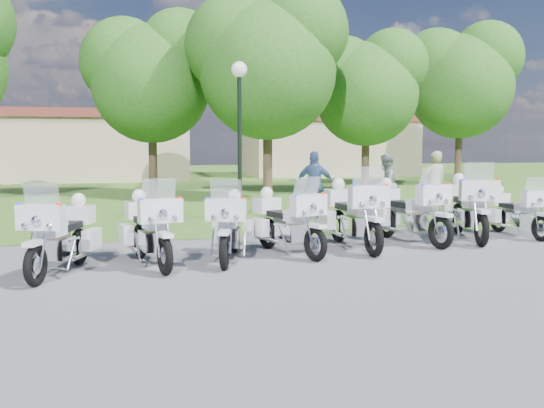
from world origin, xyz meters
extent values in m
plane|color=#58585D|center=(0.00, 0.00, 0.00)|extent=(100.00, 100.00, 0.00)
cube|color=#345C1D|center=(0.00, 27.00, 0.00)|extent=(100.00, 48.00, 0.01)
torus|color=black|center=(-3.47, -0.98, 0.32)|extent=(0.32, 0.66, 0.65)
torus|color=black|center=(-2.98, 0.60, 0.32)|extent=(0.32, 0.66, 0.65)
cube|color=white|center=(-3.47, -1.00, 0.66)|extent=(0.30, 0.46, 0.07)
cube|color=white|center=(-3.40, -0.77, 1.03)|extent=(0.74, 0.43, 0.39)
cube|color=silver|center=(-3.38, -0.71, 1.37)|extent=(0.56, 0.28, 0.37)
sphere|color=red|center=(-3.12, -0.92, 1.21)|extent=(0.09, 0.09, 0.09)
sphere|color=#1426E5|center=(-3.72, -0.73, 1.21)|extent=(0.09, 0.09, 0.09)
cube|color=silver|center=(-3.22, -0.17, 0.44)|extent=(0.48, 0.62, 0.33)
cube|color=white|center=(-3.29, -0.40, 0.78)|extent=(0.45, 0.58, 0.21)
cube|color=black|center=(-3.13, 0.11, 0.76)|extent=(0.50, 0.68, 0.12)
cube|color=white|center=(-2.74, 0.37, 0.49)|extent=(0.32, 0.54, 0.35)
cube|color=white|center=(-3.30, 0.55, 0.49)|extent=(0.32, 0.54, 0.35)
cube|color=white|center=(-2.97, 0.63, 0.90)|extent=(0.56, 0.51, 0.31)
sphere|color=white|center=(-2.97, 0.63, 1.15)|extent=(0.25, 0.25, 0.25)
torus|color=black|center=(-1.53, -0.62, 0.33)|extent=(0.28, 0.68, 0.66)
torus|color=black|center=(-1.92, 1.02, 0.33)|extent=(0.28, 0.68, 0.66)
cube|color=white|center=(-1.53, -0.64, 0.67)|extent=(0.27, 0.47, 0.07)
cube|color=white|center=(-1.58, -0.40, 1.04)|extent=(0.75, 0.39, 0.40)
cube|color=silver|center=(-1.60, -0.34, 1.39)|extent=(0.57, 0.24, 0.37)
sphere|color=red|center=(-1.26, -0.38, 1.23)|extent=(0.09, 0.09, 0.09)
sphere|color=#1426E5|center=(-1.88, -0.53, 1.23)|extent=(0.09, 0.09, 0.09)
cube|color=silver|center=(-1.73, 0.22, 0.45)|extent=(0.46, 0.62, 0.34)
cube|color=white|center=(-1.67, -0.01, 0.79)|extent=(0.43, 0.57, 0.22)
cube|color=black|center=(-1.80, 0.51, 0.77)|extent=(0.47, 0.68, 0.12)
cube|color=white|center=(-1.59, 0.95, 0.50)|extent=(0.29, 0.54, 0.36)
cube|color=white|center=(-2.17, 0.81, 0.50)|extent=(0.29, 0.54, 0.36)
cube|color=white|center=(-1.92, 1.05, 0.91)|extent=(0.55, 0.49, 0.32)
sphere|color=white|center=(-1.92, 1.05, 1.17)|extent=(0.26, 0.26, 0.26)
torus|color=black|center=(-0.52, -0.43, 0.32)|extent=(0.29, 0.66, 0.65)
torus|color=black|center=(-0.10, 1.15, 0.32)|extent=(0.29, 0.66, 0.65)
cube|color=white|center=(-0.53, -0.45, 0.66)|extent=(0.28, 0.45, 0.07)
cube|color=white|center=(-0.47, -0.22, 1.01)|extent=(0.73, 0.40, 0.39)
cube|color=silver|center=(-0.45, -0.16, 1.35)|extent=(0.55, 0.25, 0.36)
sphere|color=red|center=(-0.18, -0.36, 1.19)|extent=(0.09, 0.09, 0.09)
sphere|color=#1426E5|center=(-0.78, -0.20, 1.19)|extent=(0.09, 0.09, 0.09)
cube|color=silver|center=(-0.31, 0.38, 0.43)|extent=(0.46, 0.61, 0.33)
cube|color=white|center=(-0.37, 0.15, 0.77)|extent=(0.43, 0.56, 0.21)
cube|color=black|center=(-0.23, 0.66, 0.75)|extent=(0.47, 0.66, 0.12)
cube|color=white|center=(0.14, 0.94, 0.48)|extent=(0.30, 0.53, 0.35)
cube|color=white|center=(-0.42, 1.08, 0.48)|extent=(0.30, 0.53, 0.35)
cube|color=white|center=(-0.10, 1.18, 0.89)|extent=(0.55, 0.49, 0.31)
sphere|color=white|center=(-0.10, 1.18, 1.14)|extent=(0.25, 0.25, 0.25)
torus|color=black|center=(1.21, -0.02, 0.32)|extent=(0.34, 0.65, 0.65)
torus|color=black|center=(0.65, 1.53, 0.32)|extent=(0.34, 0.65, 0.65)
cube|color=white|center=(1.21, -0.04, 0.66)|extent=(0.31, 0.46, 0.07)
cube|color=white|center=(1.13, 0.19, 1.02)|extent=(0.74, 0.46, 0.39)
cube|color=silver|center=(1.11, 0.24, 1.36)|extent=(0.55, 0.29, 0.36)
sphere|color=red|center=(1.44, 0.24, 1.20)|extent=(0.09, 0.09, 0.09)
sphere|color=#1426E5|center=(0.86, 0.03, 1.20)|extent=(0.09, 0.09, 0.09)
cube|color=silver|center=(0.92, 0.77, 0.44)|extent=(0.49, 0.62, 0.33)
cube|color=white|center=(1.00, 0.55, 0.78)|extent=(0.46, 0.58, 0.21)
cube|color=black|center=(0.82, 1.05, 0.76)|extent=(0.51, 0.68, 0.12)
cube|color=white|center=(0.97, 1.49, 0.48)|extent=(0.34, 0.53, 0.35)
cube|color=white|center=(0.42, 1.29, 0.48)|extent=(0.34, 0.53, 0.35)
cube|color=white|center=(0.64, 1.56, 0.89)|extent=(0.57, 0.52, 0.31)
sphere|color=white|center=(0.64, 1.56, 1.14)|extent=(0.25, 0.25, 0.25)
torus|color=black|center=(2.41, 0.14, 0.36)|extent=(0.17, 0.73, 0.72)
torus|color=black|center=(2.33, 1.97, 0.36)|extent=(0.17, 0.73, 0.72)
cube|color=white|center=(2.41, 0.12, 0.73)|extent=(0.21, 0.48, 0.08)
cube|color=white|center=(2.40, 0.39, 1.13)|extent=(0.79, 0.29, 0.43)
cube|color=silver|center=(2.40, 0.45, 1.51)|extent=(0.61, 0.16, 0.40)
sphere|color=red|center=(2.75, 0.34, 1.34)|extent=(0.10, 0.10, 0.10)
sphere|color=#1426E5|center=(2.06, 0.31, 1.34)|extent=(0.10, 0.10, 0.10)
cube|color=silver|center=(2.37, 1.08, 0.48)|extent=(0.39, 0.62, 0.37)
cube|color=white|center=(2.38, 0.82, 0.86)|extent=(0.37, 0.57, 0.24)
cube|color=black|center=(2.35, 1.40, 0.84)|extent=(0.40, 0.68, 0.13)
cube|color=white|center=(2.66, 1.82, 0.54)|extent=(0.22, 0.57, 0.39)
cube|color=white|center=(2.01, 1.80, 0.54)|extent=(0.22, 0.57, 0.39)
cube|color=white|center=(2.33, 2.00, 0.99)|extent=(0.54, 0.45, 0.34)
sphere|color=white|center=(2.33, 2.00, 1.27)|extent=(0.28, 0.28, 0.28)
torus|color=black|center=(4.07, 0.66, 0.35)|extent=(0.31, 0.71, 0.70)
torus|color=black|center=(3.62, 2.38, 0.35)|extent=(0.31, 0.71, 0.70)
cube|color=white|center=(4.08, 0.64, 0.71)|extent=(0.30, 0.49, 0.07)
cube|color=white|center=(4.01, 0.90, 1.10)|extent=(0.79, 0.44, 0.42)
cube|color=silver|center=(4.00, 0.96, 1.47)|extent=(0.60, 0.27, 0.39)
sphere|color=red|center=(4.35, 0.92, 1.30)|extent=(0.09, 0.09, 0.09)
sphere|color=#1426E5|center=(3.70, 0.75, 1.30)|extent=(0.09, 0.09, 0.09)
cube|color=silver|center=(3.84, 1.54, 0.47)|extent=(0.49, 0.66, 0.36)
cube|color=white|center=(3.91, 1.30, 0.84)|extent=(0.46, 0.61, 0.23)
cube|color=black|center=(3.76, 1.85, 0.82)|extent=(0.51, 0.72, 0.13)
cube|color=white|center=(3.96, 2.31, 0.52)|extent=(0.32, 0.58, 0.38)
cube|color=white|center=(3.36, 2.15, 0.52)|extent=(0.32, 0.58, 0.38)
cube|color=white|center=(3.61, 2.41, 0.96)|extent=(0.59, 0.53, 0.34)
sphere|color=white|center=(3.61, 2.41, 1.24)|extent=(0.27, 0.27, 0.27)
torus|color=black|center=(5.05, 0.74, 0.37)|extent=(0.33, 0.75, 0.74)
torus|color=black|center=(5.54, 2.56, 0.37)|extent=(0.33, 0.75, 0.74)
cube|color=white|center=(5.05, 0.72, 0.75)|extent=(0.32, 0.52, 0.08)
cube|color=white|center=(5.12, 0.99, 1.16)|extent=(0.84, 0.46, 0.44)
cube|color=silver|center=(5.13, 1.05, 1.55)|extent=(0.63, 0.29, 0.42)
sphere|color=red|center=(5.44, 0.83, 1.37)|extent=(0.10, 0.10, 0.10)
sphere|color=#1426E5|center=(4.76, 1.02, 1.37)|extent=(0.10, 0.10, 0.10)
cube|color=silver|center=(5.30, 1.67, 0.50)|extent=(0.52, 0.70, 0.38)
cube|color=white|center=(5.23, 1.42, 0.89)|extent=(0.49, 0.65, 0.24)
cube|color=black|center=(5.39, 2.00, 0.86)|extent=(0.54, 0.76, 0.13)
cube|color=white|center=(5.82, 2.32, 0.55)|extent=(0.34, 0.61, 0.40)
cube|color=white|center=(5.17, 2.49, 0.55)|extent=(0.34, 0.61, 0.40)
cube|color=white|center=(5.55, 2.59, 1.02)|extent=(0.63, 0.56, 0.35)
sphere|color=white|center=(5.55, 2.59, 1.31)|extent=(0.29, 0.29, 0.29)
torus|color=black|center=(6.73, 1.10, 0.29)|extent=(0.15, 0.60, 0.59)
torus|color=black|center=(6.65, 2.59, 0.29)|extent=(0.15, 0.60, 0.59)
cube|color=white|center=(6.73, 1.08, 0.60)|extent=(0.18, 0.40, 0.06)
cube|color=white|center=(6.72, 1.30, 0.93)|extent=(0.65, 0.24, 0.35)
cube|color=silver|center=(6.71, 1.35, 1.23)|extent=(0.50, 0.13, 0.33)
sphere|color=#1426E5|center=(6.44, 1.23, 1.09)|extent=(0.08, 0.08, 0.08)
cube|color=silver|center=(6.69, 1.86, 0.40)|extent=(0.33, 0.51, 0.30)
cube|color=white|center=(6.70, 1.65, 0.71)|extent=(0.31, 0.47, 0.19)
cube|color=black|center=(6.67, 2.13, 0.69)|extent=(0.33, 0.56, 0.11)
cube|color=white|center=(6.92, 2.47, 0.44)|extent=(0.18, 0.47, 0.32)
cube|color=white|center=(6.39, 2.45, 0.44)|extent=(0.18, 0.47, 0.32)
cube|color=white|center=(6.65, 2.62, 0.81)|extent=(0.44, 0.37, 0.28)
sphere|color=white|center=(6.65, 2.62, 1.04)|extent=(0.23, 0.23, 0.23)
cylinder|color=black|center=(0.87, 6.25, 2.02)|extent=(0.12, 0.12, 4.04)
sphere|color=white|center=(0.87, 6.25, 4.19)|extent=(0.44, 0.44, 0.44)
cylinder|color=#38281C|center=(-1.27, 15.82, 1.71)|extent=(0.36, 0.36, 3.42)
sphere|color=#255618|center=(-1.27, 15.82, 4.66)|extent=(4.97, 4.97, 4.97)
sphere|color=#255618|center=(-2.36, 16.21, 5.59)|extent=(3.73, 3.73, 3.73)
sphere|color=#255618|center=(-0.10, 15.51, 6.06)|extent=(3.42, 3.42, 3.42)
cylinder|color=#38281C|center=(3.00, 12.42, 1.80)|extent=(0.36, 0.36, 3.60)
sphere|color=#255618|center=(3.00, 12.42, 4.91)|extent=(5.24, 5.24, 5.24)
sphere|color=#255618|center=(1.86, 12.83, 5.89)|extent=(3.93, 3.93, 3.93)
sphere|color=#255618|center=(4.23, 12.09, 6.39)|extent=(3.60, 3.60, 3.60)
cylinder|color=#38281C|center=(8.28, 15.64, 1.61)|extent=(0.36, 0.36, 3.22)
sphere|color=#255618|center=(8.28, 15.64, 4.39)|extent=(4.68, 4.68, 4.68)
sphere|color=#255618|center=(7.25, 16.01, 5.26)|extent=(3.51, 3.51, 3.51)
sphere|color=#255618|center=(9.37, 15.35, 5.70)|extent=(3.22, 3.22, 3.22)
cylinder|color=#38281C|center=(15.02, 19.26, 1.90)|extent=(0.36, 0.36, 3.80)
sphere|color=#255618|center=(15.02, 19.26, 5.18)|extent=(5.53, 5.53, 5.53)
sphere|color=#255618|center=(13.81, 19.69, 6.22)|extent=(4.15, 4.15, 4.15)
sphere|color=#255618|center=(16.31, 18.91, 6.74)|extent=(3.80, 3.80, 3.80)
cube|color=tan|center=(-6.00, 28.00, 1.80)|extent=(14.00, 8.00, 3.60)
cube|color=maroon|center=(-6.00, 28.00, 3.85)|extent=(14.56, 8.32, 0.50)
cube|color=tan|center=(11.00, 30.00, 1.80)|extent=(11.00, 7.00, 3.60)
cube|color=maroon|center=(11.00, 30.00, 3.85)|extent=(11.44, 7.28, 0.50)
imported|color=tan|center=(6.81, 6.20, 0.96)|extent=(0.73, 0.50, 1.93)
imported|color=gray|center=(5.42, 6.65, 0.92)|extent=(1.13, 1.11, 1.84)
imported|color=#385487|center=(3.02, 6.12, 0.96)|extent=(1.22, 0.77, 1.93)
camera|label=1|loc=(-1.95, -10.51, 2.14)|focal=40.00mm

